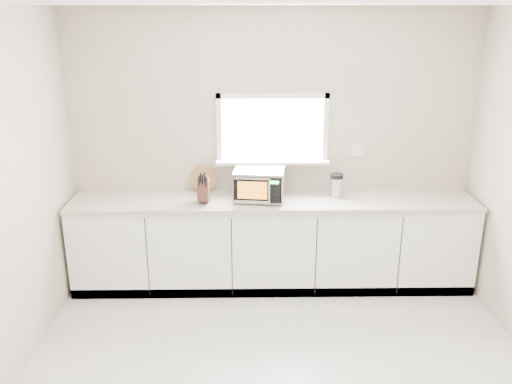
{
  "coord_description": "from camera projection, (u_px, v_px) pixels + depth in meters",
  "views": [
    {
      "loc": [
        -0.24,
        -3.26,
        2.67
      ],
      "look_at": [
        -0.17,
        1.55,
        1.04
      ],
      "focal_mm": 38.0,
      "sensor_mm": 36.0,
      "label": 1
    }
  ],
  "objects": [
    {
      "name": "cutting_board",
      "position": [
        203.0,
        178.0,
        5.44
      ],
      "size": [
        0.27,
        0.06,
        0.27
      ],
      "primitive_type": "cylinder",
      "rotation": [
        1.4,
        0.0,
        0.0
      ],
      "color": "#A2773E",
      "rests_on": "countertop"
    },
    {
      "name": "back_wall",
      "position": [
        272.0,
        147.0,
        5.4
      ],
      "size": [
        4.0,
        0.17,
        2.7
      ],
      "color": "beige",
      "rests_on": "ground"
    },
    {
      "name": "countertop",
      "position": [
        273.0,
        201.0,
        5.26
      ],
      "size": [
        3.92,
        0.64,
        0.04
      ],
      "primitive_type": "cube",
      "color": "beige",
      "rests_on": "cabinets"
    },
    {
      "name": "knife_block",
      "position": [
        204.0,
        189.0,
        5.12
      ],
      "size": [
        0.11,
        0.22,
        0.31
      ],
      "rotation": [
        0.0,
        0.0,
        -0.06
      ],
      "color": "#4B281B",
      "rests_on": "countertop"
    },
    {
      "name": "microwave",
      "position": [
        259.0,
        184.0,
        5.18
      ],
      "size": [
        0.51,
        0.43,
        0.3
      ],
      "rotation": [
        0.0,
        0.0,
        -0.12
      ],
      "color": "black",
      "rests_on": "countertop"
    },
    {
      "name": "cabinets",
      "position": [
        273.0,
        244.0,
        5.42
      ],
      "size": [
        3.92,
        0.6,
        0.88
      ],
      "primitive_type": "cube",
      "color": "white",
      "rests_on": "ground"
    },
    {
      "name": "coffee_grinder",
      "position": [
        336.0,
        185.0,
        5.3
      ],
      "size": [
        0.16,
        0.16,
        0.23
      ],
      "rotation": [
        0.0,
        0.0,
        0.32
      ],
      "color": "#B0B2B8",
      "rests_on": "countertop"
    }
  ]
}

